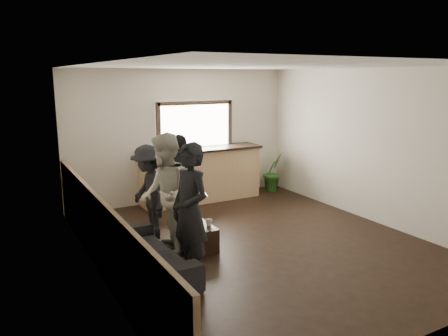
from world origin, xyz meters
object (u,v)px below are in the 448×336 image
person_b (165,195)px  cup_a (186,218)px  person_c (149,192)px  person_d (181,180)px  cup_b (209,222)px  person_a (190,211)px  sofa (148,252)px  coffee_table (194,235)px  potted_plant (273,172)px  bar_counter (201,171)px

person_b → cup_a: bearing=129.9°
cup_a → person_b: 0.68m
cup_a → person_c: bearing=128.1°
person_b → person_d: 1.33m
cup_b → person_a: size_ratio=0.06×
sofa → person_a: size_ratio=1.06×
cup_a → person_b: size_ratio=0.07×
coffee_table → person_b: person_b is taller
person_a → person_d: person_a is taller
cup_b → potted_plant: (2.93, 2.44, 0.02)m
coffee_table → person_d: bearing=76.5°
potted_plant → person_d: 3.11m
cup_a → person_d: size_ratio=0.08×
sofa → person_b: bearing=-46.3°
sofa → coffee_table: size_ratio=2.25×
cup_a → person_a: person_a is taller
bar_counter → person_d: (-1.00, -1.27, 0.19)m
potted_plant → person_a: person_a is taller
cup_a → cup_b: bearing=-56.6°
bar_counter → sofa: (-2.18, -2.83, -0.36)m
person_b → coffee_table: bearing=108.3°
potted_plant → person_b: 4.28m
cup_b → person_c: size_ratio=0.07×
person_c → sofa: bearing=-23.8°
person_a → person_b: bearing=170.2°
bar_counter → potted_plant: 1.86m
bar_counter → cup_a: size_ratio=20.11×
bar_counter → person_a: (-1.73, -3.25, 0.27)m
person_a → person_b: 0.88m
bar_counter → person_c: (-1.73, -1.63, 0.15)m
sofa → person_b: 0.91m
sofa → person_d: size_ratio=1.16×
potted_plant → person_c: bearing=-156.5°
bar_counter → potted_plant: size_ratio=2.99×
cup_b → person_d: 1.31m
sofa → cup_a: 1.10m
person_b → person_d: bearing=160.0°
coffee_table → potted_plant: 3.85m
cup_b → coffee_table: bearing=134.0°
person_a → person_d: bearing=150.0°
cup_a → cup_b: 0.42m
coffee_table → potted_plant: potted_plant is taller
coffee_table → person_b: size_ratio=0.46×
coffee_table → cup_a: size_ratio=6.38×
potted_plant → person_d: (-2.85, -1.19, 0.38)m
cup_b → person_a: 1.09m
person_b → cup_b: bearing=91.2°
coffee_table → bar_counter: bearing=61.7°
potted_plant → person_c: (-3.58, -1.56, 0.33)m
sofa → person_a: person_a is taller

